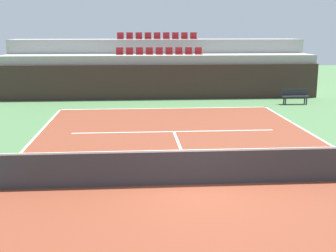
{
  "coord_description": "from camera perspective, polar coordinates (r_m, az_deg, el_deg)",
  "views": [
    {
      "loc": [
        -1.58,
        -11.33,
        4.08
      ],
      "look_at": [
        -0.57,
        2.0,
        1.2
      ],
      "focal_mm": 47.85,
      "sensor_mm": 36.0,
      "label": 1
    }
  ],
  "objects": [
    {
      "name": "baseline_far",
      "position": [
        23.68,
        -0.44,
        2.27
      ],
      "size": [
        11.0,
        0.1,
        0.0
      ],
      "primitive_type": "cube",
      "color": "white",
      "rests_on": "court_surface"
    },
    {
      "name": "centre_service_line",
      "position": [
        15.17,
        1.82,
        -3.4
      ],
      "size": [
        0.1,
        6.4,
        0.0
      ],
      "primitive_type": "cube",
      "color": "white",
      "rests_on": "court_surface"
    },
    {
      "name": "tennis_net",
      "position": [
        11.98,
        3.47,
        -5.2
      ],
      "size": [
        11.08,
        0.08,
        1.07
      ],
      "color": "black",
      "rests_on": "court_surface"
    },
    {
      "name": "stands_tier_upper",
      "position": [
        30.45,
        -1.36,
        7.74
      ],
      "size": [
        19.12,
        2.4,
        3.47
      ],
      "primitive_type": "cube",
      "color": "#9E9E99",
      "rests_on": "ground_plane"
    },
    {
      "name": "stands_tier_lower",
      "position": [
        28.1,
        -1.09,
        6.46
      ],
      "size": [
        19.12,
        2.4,
        2.58
      ],
      "primitive_type": "cube",
      "color": "#9E9E99",
      "rests_on": "ground_plane"
    },
    {
      "name": "seating_row_upper",
      "position": [
        30.46,
        -1.38,
        11.25
      ],
      "size": [
        5.34,
        0.44,
        0.44
      ],
      "color": "maroon",
      "rests_on": "stands_tier_upper"
    },
    {
      "name": "ground_plane",
      "position": [
        12.15,
        3.44,
        -7.49
      ],
      "size": [
        80.0,
        80.0,
        0.0
      ],
      "primitive_type": "plane",
      "color": "#477042"
    },
    {
      "name": "service_line_far",
      "position": [
        18.26,
        0.75,
        -0.72
      ],
      "size": [
        8.26,
        0.1,
        0.0
      ],
      "primitive_type": "cube",
      "color": "white",
      "rests_on": "court_surface"
    },
    {
      "name": "seating_row_lower",
      "position": [
        28.09,
        -1.12,
        9.35
      ],
      "size": [
        5.34,
        0.44,
        0.44
      ],
      "color": "maroon",
      "rests_on": "stands_tier_lower"
    },
    {
      "name": "court_surface",
      "position": [
        12.14,
        3.44,
        -7.47
      ],
      "size": [
        11.0,
        24.0,
        0.01
      ],
      "primitive_type": "cube",
      "color": "brown",
      "rests_on": "ground_plane"
    },
    {
      "name": "back_wall",
      "position": [
        26.79,
        -0.93,
        5.63
      ],
      "size": [
        19.12,
        0.3,
        2.07
      ],
      "primitive_type": "cube",
      "color": "#33231E",
      "rests_on": "ground_plane"
    },
    {
      "name": "player_bench",
      "position": [
        26.03,
        15.88,
        3.8
      ],
      "size": [
        1.5,
        0.4,
        0.85
      ],
      "color": "#232328",
      "rests_on": "ground_plane"
    }
  ]
}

